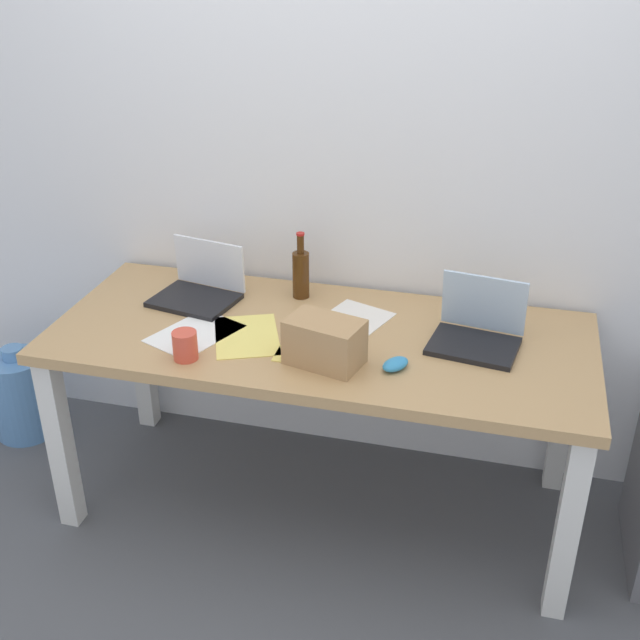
# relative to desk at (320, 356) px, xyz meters

# --- Properties ---
(ground_plane) EXTENTS (8.00, 8.00, 0.00)m
(ground_plane) POSITION_rel_desk_xyz_m (0.00, 0.00, -0.64)
(ground_plane) COLOR #515459
(back_wall) EXTENTS (5.20, 0.08, 2.60)m
(back_wall) POSITION_rel_desk_xyz_m (0.00, 0.45, 0.66)
(back_wall) COLOR white
(back_wall) RESTS_ON ground
(desk) EXTENTS (1.84, 0.77, 0.73)m
(desk) POSITION_rel_desk_xyz_m (0.00, 0.00, 0.00)
(desk) COLOR tan
(desk) RESTS_ON ground
(laptop_left) EXTENTS (0.33, 0.29, 0.20)m
(laptop_left) POSITION_rel_desk_xyz_m (-0.50, 0.15, 0.13)
(laptop_left) COLOR black
(laptop_left) RESTS_ON desk
(laptop_right) EXTENTS (0.31, 0.27, 0.22)m
(laptop_right) POSITION_rel_desk_xyz_m (0.52, 0.06, 0.14)
(laptop_right) COLOR black
(laptop_right) RESTS_ON desk
(beer_bottle) EXTENTS (0.06, 0.06, 0.25)m
(beer_bottle) POSITION_rel_desk_xyz_m (-0.14, 0.26, 0.19)
(beer_bottle) COLOR #47280F
(beer_bottle) RESTS_ON desk
(computer_mouse) EXTENTS (0.10, 0.12, 0.03)m
(computer_mouse) POSITION_rel_desk_xyz_m (0.29, -0.17, 0.11)
(computer_mouse) COLOR #338CC6
(computer_mouse) RESTS_ON desk
(cardboard_box) EXTENTS (0.26, 0.20, 0.15)m
(cardboard_box) POSITION_rel_desk_xyz_m (0.06, -0.19, 0.17)
(cardboard_box) COLOR tan
(cardboard_box) RESTS_ON desk
(coffee_mug) EXTENTS (0.08, 0.08, 0.09)m
(coffee_mug) POSITION_rel_desk_xyz_m (-0.37, -0.27, 0.14)
(coffee_mug) COLOR #D84C38
(coffee_mug) RESTS_ON desk
(paper_yellow_folder) EXTENTS (0.31, 0.35, 0.00)m
(paper_yellow_folder) POSITION_rel_desk_xyz_m (-0.23, -0.08, 0.09)
(paper_yellow_folder) COLOR #F4E06B
(paper_yellow_folder) RESTS_ON desk
(paper_sheet_center) EXTENTS (0.21, 0.30, 0.00)m
(paper_sheet_center) POSITION_rel_desk_xyz_m (-0.00, -0.07, 0.09)
(paper_sheet_center) COLOR #F4E06B
(paper_sheet_center) RESTS_ON desk
(paper_sheet_near_back) EXTENTS (0.30, 0.35, 0.00)m
(paper_sheet_near_back) POSITION_rel_desk_xyz_m (0.08, 0.10, 0.09)
(paper_sheet_near_back) COLOR white
(paper_sheet_near_back) RESTS_ON desk
(paper_sheet_front_left) EXTENTS (0.31, 0.35, 0.00)m
(paper_sheet_front_left) POSITION_rel_desk_xyz_m (-0.41, -0.11, 0.09)
(paper_sheet_front_left) COLOR white
(paper_sheet_front_left) RESTS_ON desk
(water_cooler_jug) EXTENTS (0.25, 0.25, 0.42)m
(water_cooler_jug) POSITION_rel_desk_xyz_m (-1.34, 0.13, -0.46)
(water_cooler_jug) COLOR #598CC6
(water_cooler_jug) RESTS_ON ground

